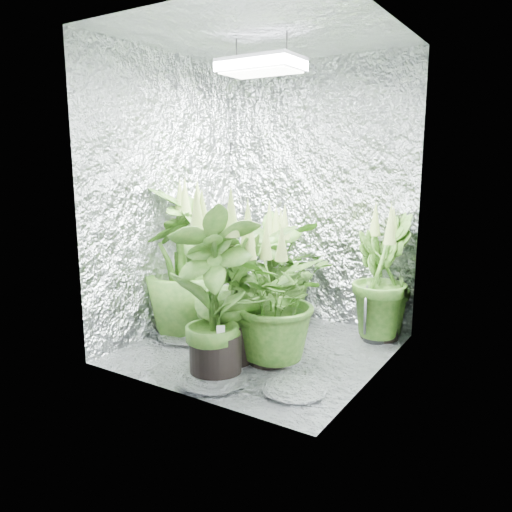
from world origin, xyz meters
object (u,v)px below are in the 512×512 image
object	(u,v)px
grow_lamp	(261,66)
plant_g	(230,289)
plant_b	(270,277)
circulation_fan	(371,318)
plant_c	(382,278)
plant_f	(214,294)
plant_d	(183,263)
plant_e	(269,298)
plant_a	(280,268)

from	to	relation	value
grow_lamp	plant_g	bearing A→B (deg)	-101.18
plant_b	circulation_fan	distance (m)	0.77
plant_c	circulation_fan	size ratio (longest dim) A/B	2.42
grow_lamp	plant_f	world-z (taller)	grow_lamp
plant_d	plant_e	size ratio (longest dim) A/B	1.27
plant_g	circulation_fan	distance (m)	1.07
plant_e	plant_g	xyz separation A→B (m)	(-0.22, -0.10, 0.04)
plant_g	plant_e	bearing A→B (deg)	23.65
circulation_fan	plant_e	bearing A→B (deg)	-137.30
grow_lamp	plant_d	distance (m)	1.44
grow_lamp	plant_d	world-z (taller)	grow_lamp
plant_b	plant_c	bearing A→B (deg)	27.09
plant_d	plant_f	size ratio (longest dim) A/B	1.02
plant_b	plant_f	bearing A→B (deg)	-82.15
plant_c	circulation_fan	bearing A→B (deg)	-109.32
plant_a	plant_b	world-z (taller)	plant_b
circulation_fan	plant_c	bearing A→B (deg)	53.20
plant_a	plant_c	bearing A→B (deg)	0.79
plant_a	plant_g	size ratio (longest dim) A/B	0.93
plant_b	plant_c	xyz separation A→B (m)	(0.71, 0.36, 0.01)
grow_lamp	plant_b	bearing A→B (deg)	108.47
plant_f	plant_g	distance (m)	0.27
plant_d	plant_f	xyz separation A→B (m)	(0.64, -0.48, -0.03)
grow_lamp	plant_e	xyz separation A→B (m)	(0.17, -0.17, -1.40)
plant_b	circulation_fan	size ratio (longest dim) A/B	2.40
plant_f	circulation_fan	size ratio (longest dim) A/B	2.78
plant_e	grow_lamp	bearing A→B (deg)	134.62
plant_g	plant_f	bearing A→B (deg)	-74.46
plant_b	plant_g	world-z (taller)	plant_g
plant_b	plant_g	distance (m)	0.55
plant_d	plant_g	distance (m)	0.62
plant_f	plant_g	xyz separation A→B (m)	(-0.07, 0.26, -0.04)
plant_a	plant_c	world-z (taller)	plant_c
plant_c	plant_f	size ratio (longest dim) A/B	0.87
plant_f	plant_g	bearing A→B (deg)	105.54
grow_lamp	plant_d	size ratio (longest dim) A/B	0.44
plant_e	plant_f	bearing A→B (deg)	-113.16
plant_g	plant_c	bearing A→B (deg)	53.78
grow_lamp	plant_c	xyz separation A→B (m)	(0.61, 0.64, -1.39)
plant_a	circulation_fan	world-z (taller)	plant_a
plant_a	plant_f	xyz separation A→B (m)	(0.22, -1.16, 0.09)
plant_d	plant_f	world-z (taller)	plant_d
grow_lamp	circulation_fan	bearing A→B (deg)	43.00
grow_lamp	plant_b	xyz separation A→B (m)	(-0.09, 0.28, -1.40)
plant_e	circulation_fan	world-z (taller)	plant_e
plant_a	plant_f	distance (m)	1.18
plant_b	plant_e	size ratio (longest dim) A/B	1.07
plant_c	plant_g	bearing A→B (deg)	-126.22
plant_c	plant_e	xyz separation A→B (m)	(-0.44, -0.81, -0.02)
plant_d	plant_b	bearing A→B (deg)	31.50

